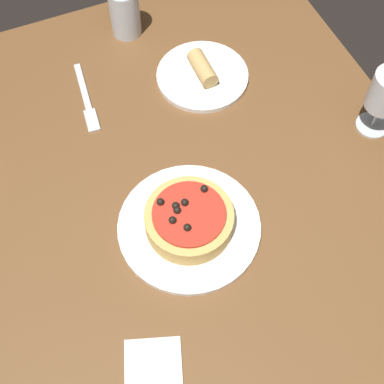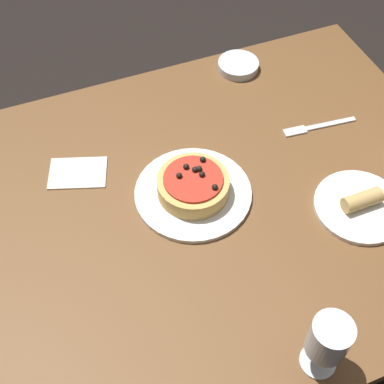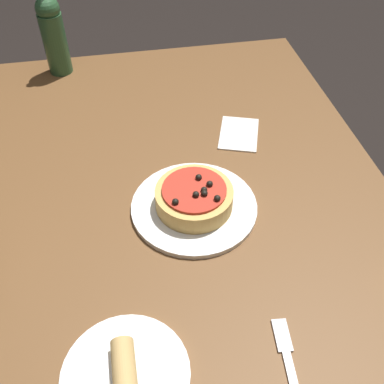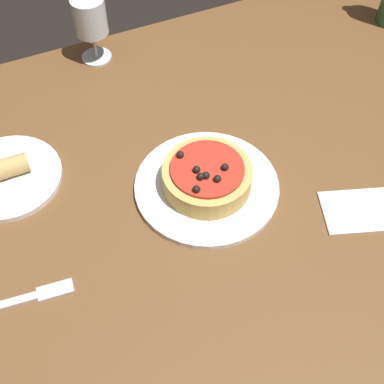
{
  "view_description": "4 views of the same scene",
  "coord_description": "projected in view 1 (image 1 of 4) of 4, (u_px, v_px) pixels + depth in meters",
  "views": [
    {
      "loc": [
        0.4,
        -0.21,
        1.67
      ],
      "look_at": [
        -0.05,
        -0.02,
        0.83
      ],
      "focal_mm": 50.0,
      "sensor_mm": 36.0,
      "label": 1
    },
    {
      "loc": [
        0.26,
        0.68,
        1.74
      ],
      "look_at": [
        -0.02,
        -0.02,
        0.78
      ],
      "focal_mm": 50.0,
      "sensor_mm": 36.0,
      "label": 2
    },
    {
      "loc": [
        -0.68,
        0.09,
        1.47
      ],
      "look_at": [
        -0.06,
        -0.02,
        0.83
      ],
      "focal_mm": 42.0,
      "sensor_mm": 36.0,
      "label": 3
    },
    {
      "loc": [
        -0.31,
        -0.59,
        1.55
      ],
      "look_at": [
        -0.08,
        -0.08,
        0.82
      ],
      "focal_mm": 50.0,
      "sensor_mm": 36.0,
      "label": 4
    }
  ],
  "objects": [
    {
      "name": "side_plate",
      "position": [
        202.0,
        74.0,
        1.21
      ],
      "size": [
        0.21,
        0.21,
        0.05
      ],
      "color": "white",
      "rests_on": "dining_table"
    },
    {
      "name": "paper_napkin",
      "position": [
        154.0,
        380.0,
        0.89
      ],
      "size": [
        0.16,
        0.14,
        0.0
      ],
      "color": "silver",
      "rests_on": "dining_table"
    },
    {
      "name": "pizza",
      "position": [
        189.0,
        219.0,
        1.0
      ],
      "size": [
        0.17,
        0.17,
        0.06
      ],
      "color": "tan",
      "rests_on": "dinner_plate"
    },
    {
      "name": "ground_plane",
      "position": [
        204.0,
        338.0,
        1.67
      ],
      "size": [
        14.0,
        14.0,
        0.0
      ],
      "primitive_type": "plane",
      "color": "black"
    },
    {
      "name": "dining_table",
      "position": [
        210.0,
        251.0,
        1.09
      ],
      "size": [
        1.39,
        0.99,
        0.74
      ],
      "color": "brown",
      "rests_on": "ground_plane"
    },
    {
      "name": "dinner_plate",
      "position": [
        189.0,
        227.0,
        1.02
      ],
      "size": [
        0.27,
        0.27,
        0.01
      ],
      "color": "white",
      "rests_on": "dining_table"
    },
    {
      "name": "fork",
      "position": [
        87.0,
        101.0,
        1.18
      ],
      "size": [
        0.2,
        0.04,
        0.0
      ],
      "rotation": [
        0.0,
        0.0,
        -0.1
      ],
      "color": "silver",
      "rests_on": "dining_table"
    },
    {
      "name": "water_cup",
      "position": [
        125.0,
        12.0,
        1.25
      ],
      "size": [
        0.07,
        0.07,
        0.12
      ],
      "color": "silver",
      "rests_on": "dining_table"
    }
  ]
}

